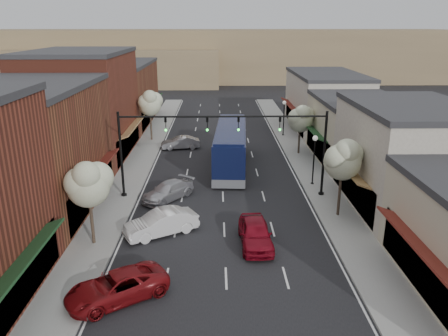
{
  "coord_description": "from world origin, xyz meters",
  "views": [
    {
      "loc": [
        -0.46,
        -24.93,
        13.33
      ],
      "look_at": [
        0.1,
        8.74,
        2.2
      ],
      "focal_mm": 35.0,
      "sensor_mm": 36.0,
      "label": 1
    }
  ],
  "objects_px": {
    "parked_car_b": "(161,223)",
    "parked_car_c": "(168,191)",
    "signal_mast_left": "(151,142)",
    "tree_left_near": "(88,183)",
    "lamp_post_far": "(284,112)",
    "parked_car_e": "(180,143)",
    "tree_left_far": "(150,103)",
    "coach_bus": "(231,147)",
    "parked_car_a": "(117,287)",
    "red_hatchback": "(255,233)",
    "signal_mast_right": "(295,141)",
    "tree_right_far": "(301,118)",
    "tree_right_near": "(344,158)",
    "lamp_post_near": "(314,152)"
  },
  "relations": [
    {
      "from": "red_hatchback",
      "to": "parked_car_e",
      "type": "relative_size",
      "value": 1.13
    },
    {
      "from": "signal_mast_left",
      "to": "parked_car_c",
      "type": "bearing_deg",
      "value": -19.16
    },
    {
      "from": "signal_mast_right",
      "to": "parked_car_e",
      "type": "xyz_separation_m",
      "value": [
        -10.18,
        14.4,
        -3.92
      ]
    },
    {
      "from": "tree_right_near",
      "to": "lamp_post_near",
      "type": "xyz_separation_m",
      "value": [
        -0.55,
        6.56,
        -1.45
      ]
    },
    {
      "from": "signal_mast_right",
      "to": "tree_left_near",
      "type": "height_order",
      "value": "signal_mast_right"
    },
    {
      "from": "coach_bus",
      "to": "parked_car_e",
      "type": "relative_size",
      "value": 3.1
    },
    {
      "from": "tree_right_far",
      "to": "coach_bus",
      "type": "bearing_deg",
      "value": -150.69
    },
    {
      "from": "lamp_post_far",
      "to": "red_hatchback",
      "type": "relative_size",
      "value": 0.92
    },
    {
      "from": "lamp_post_far",
      "to": "parked_car_c",
      "type": "height_order",
      "value": "lamp_post_far"
    },
    {
      "from": "lamp_post_near",
      "to": "lamp_post_far",
      "type": "bearing_deg",
      "value": 90.0
    },
    {
      "from": "signal_mast_right",
      "to": "lamp_post_near",
      "type": "relative_size",
      "value": 1.85
    },
    {
      "from": "parked_car_c",
      "to": "parked_car_e",
      "type": "distance_m",
      "value": 14.83
    },
    {
      "from": "tree_left_near",
      "to": "red_hatchback",
      "type": "xyz_separation_m",
      "value": [
        10.18,
        -0.13,
        -3.4
      ]
    },
    {
      "from": "parked_car_b",
      "to": "parked_car_e",
      "type": "xyz_separation_m",
      "value": [
        -0.36,
        20.98,
        -0.11
      ]
    },
    {
      "from": "tree_left_far",
      "to": "red_hatchback",
      "type": "distance_m",
      "value": 28.29
    },
    {
      "from": "lamp_post_near",
      "to": "parked_car_b",
      "type": "relative_size",
      "value": 0.9
    },
    {
      "from": "lamp_post_far",
      "to": "parked_car_a",
      "type": "relative_size",
      "value": 0.86
    },
    {
      "from": "signal_mast_left",
      "to": "coach_bus",
      "type": "bearing_deg",
      "value": 50.06
    },
    {
      "from": "tree_right_near",
      "to": "lamp_post_near",
      "type": "bearing_deg",
      "value": 94.77
    },
    {
      "from": "signal_mast_right",
      "to": "red_hatchback",
      "type": "xyz_separation_m",
      "value": [
        -3.69,
        -8.18,
        -3.8
      ]
    },
    {
      "from": "parked_car_a",
      "to": "tree_left_near",
      "type": "bearing_deg",
      "value": 172.09
    },
    {
      "from": "tree_right_far",
      "to": "parked_car_b",
      "type": "bearing_deg",
      "value": -124.11
    },
    {
      "from": "signal_mast_left",
      "to": "tree_left_near",
      "type": "relative_size",
      "value": 1.44
    },
    {
      "from": "signal_mast_left",
      "to": "parked_car_b",
      "type": "distance_m",
      "value": 7.74
    },
    {
      "from": "signal_mast_left",
      "to": "tree_left_near",
      "type": "height_order",
      "value": "signal_mast_left"
    },
    {
      "from": "tree_left_near",
      "to": "parked_car_a",
      "type": "distance_m",
      "value": 7.26
    },
    {
      "from": "signal_mast_right",
      "to": "red_hatchback",
      "type": "bearing_deg",
      "value": -114.3
    },
    {
      "from": "tree_right_near",
      "to": "parked_car_a",
      "type": "xyz_separation_m",
      "value": [
        -13.91,
        -9.77,
        -3.73
      ]
    },
    {
      "from": "tree_left_far",
      "to": "tree_right_far",
      "type": "bearing_deg",
      "value": -19.87
    },
    {
      "from": "lamp_post_far",
      "to": "parked_car_c",
      "type": "xyz_separation_m",
      "value": [
        -12.19,
        -20.43,
        -2.31
      ]
    },
    {
      "from": "tree_left_far",
      "to": "red_hatchback",
      "type": "xyz_separation_m",
      "value": [
        10.18,
        -26.13,
        -3.78
      ]
    },
    {
      "from": "signal_mast_right",
      "to": "parked_car_b",
      "type": "height_order",
      "value": "signal_mast_right"
    },
    {
      "from": "tree_left_near",
      "to": "parked_car_a",
      "type": "height_order",
      "value": "tree_left_near"
    },
    {
      "from": "signal_mast_right",
      "to": "tree_left_near",
      "type": "distance_m",
      "value": 16.05
    },
    {
      "from": "tree_right_near",
      "to": "coach_bus",
      "type": "xyz_separation_m",
      "value": [
        -7.48,
        11.8,
        -2.39
      ]
    },
    {
      "from": "parked_car_b",
      "to": "parked_car_c",
      "type": "relative_size",
      "value": 1.03
    },
    {
      "from": "signal_mast_right",
      "to": "tree_left_near",
      "type": "bearing_deg",
      "value": -149.86
    },
    {
      "from": "signal_mast_left",
      "to": "tree_right_far",
      "type": "xyz_separation_m",
      "value": [
        13.97,
        11.95,
        -0.63
      ]
    },
    {
      "from": "tree_left_near",
      "to": "parked_car_c",
      "type": "bearing_deg",
      "value": 63.12
    },
    {
      "from": "tree_right_far",
      "to": "lamp_post_far",
      "type": "relative_size",
      "value": 1.22
    },
    {
      "from": "coach_bus",
      "to": "parked_car_b",
      "type": "xyz_separation_m",
      "value": [
        -5.06,
        -14.33,
        -1.25
      ]
    },
    {
      "from": "coach_bus",
      "to": "tree_right_near",
      "type": "bearing_deg",
      "value": -54.2
    },
    {
      "from": "coach_bus",
      "to": "parked_car_c",
      "type": "distance_m",
      "value": 9.81
    },
    {
      "from": "parked_car_a",
      "to": "signal_mast_right",
      "type": "bearing_deg",
      "value": 108.07
    },
    {
      "from": "signal_mast_right",
      "to": "signal_mast_left",
      "type": "relative_size",
      "value": 1.0
    },
    {
      "from": "tree_left_far",
      "to": "parked_car_c",
      "type": "relative_size",
      "value": 1.28
    },
    {
      "from": "parked_car_b",
      "to": "parked_car_c",
      "type": "xyz_separation_m",
      "value": [
        -0.19,
        6.15,
        -0.11
      ]
    },
    {
      "from": "lamp_post_far",
      "to": "parked_car_e",
      "type": "xyz_separation_m",
      "value": [
        -12.36,
        -5.61,
        -2.3
      ]
    },
    {
      "from": "signal_mast_left",
      "to": "parked_car_c",
      "type": "xyz_separation_m",
      "value": [
        1.23,
        -0.43,
        -3.93
      ]
    },
    {
      "from": "signal_mast_left",
      "to": "tree_left_near",
      "type": "xyz_separation_m",
      "value": [
        -2.63,
        -8.05,
        -0.4
      ]
    }
  ]
}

